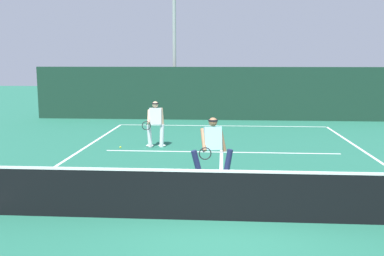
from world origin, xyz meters
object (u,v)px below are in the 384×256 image
Objects in this scene: player_near at (213,147)px; light_pole at (174,30)px; tennis_ball at (120,147)px; player_far at (155,122)px.

player_near is 0.22× the size of light_pole.
tennis_ball is at bearing -61.79° from player_near.
light_pole is at bearing -90.72° from player_near.
player_far is 8.74m from light_pole.
player_far reaches higher than tennis_ball.
player_far is 1.45m from tennis_ball.
player_near is at bearing -50.49° from tennis_ball.
player_near is 5.11m from tennis_ball.
player_near is at bearing 109.59° from player_far.
tennis_ball is (-1.16, -0.28, -0.83)m from player_far.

